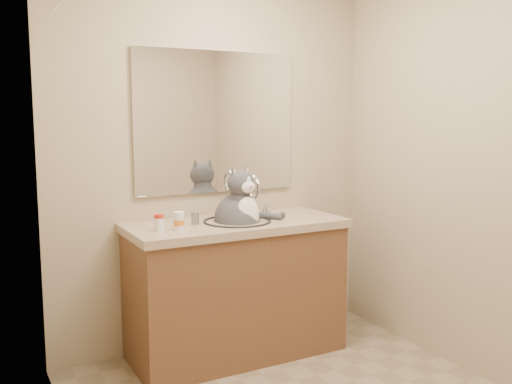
% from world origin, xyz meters
% --- Properties ---
extents(room, '(2.22, 2.52, 2.42)m').
position_xyz_m(room, '(0.00, 0.00, 1.20)').
color(room, gray).
rests_on(room, ground).
extents(vanity, '(1.34, 0.59, 1.12)m').
position_xyz_m(vanity, '(0.00, 0.96, 0.44)').
color(vanity, brown).
rests_on(vanity, ground).
extents(mirror, '(1.10, 0.02, 0.90)m').
position_xyz_m(mirror, '(0.00, 1.24, 1.45)').
color(mirror, white).
rests_on(mirror, room).
extents(shower_curtain, '(0.02, 1.30, 1.93)m').
position_xyz_m(shower_curtain, '(-1.05, 0.10, 1.03)').
color(shower_curtain, '#BFAD90').
rests_on(shower_curtain, ground).
extents(cat, '(0.45, 0.36, 0.56)m').
position_xyz_m(cat, '(0.01, 0.95, 0.87)').
color(cat, '#414146').
rests_on(cat, vanity).
extents(pill_bottle_redcap, '(0.06, 0.06, 0.09)m').
position_xyz_m(pill_bottle_redcap, '(-0.51, 0.91, 0.90)').
color(pill_bottle_redcap, white).
rests_on(pill_bottle_redcap, vanity).
extents(pill_bottle_orange, '(0.08, 0.08, 0.10)m').
position_xyz_m(pill_bottle_orange, '(-0.40, 0.88, 0.90)').
color(pill_bottle_orange, white).
rests_on(pill_bottle_orange, vanity).
extents(grey_canister, '(0.06, 0.06, 0.07)m').
position_xyz_m(grey_canister, '(-0.26, 0.98, 0.89)').
color(grey_canister, gray).
rests_on(grey_canister, vanity).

